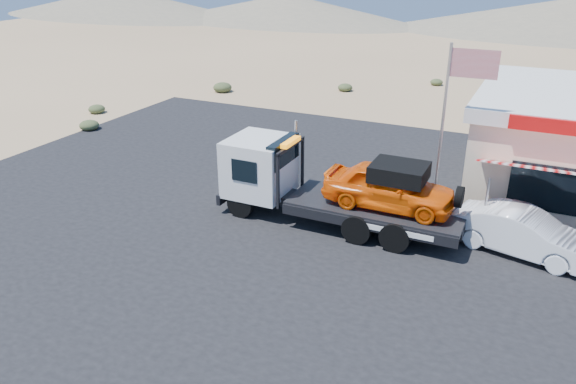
# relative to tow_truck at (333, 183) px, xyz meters

# --- Properties ---
(ground) EXTENTS (120.00, 120.00, 0.00)m
(ground) POSITION_rel_tow_truck_xyz_m (-1.67, -2.54, -1.48)
(ground) COLOR #987A56
(ground) RESTS_ON ground
(asphalt_lot) EXTENTS (32.00, 24.00, 0.02)m
(asphalt_lot) POSITION_rel_tow_truck_xyz_m (0.33, 0.46, -1.47)
(asphalt_lot) COLOR black
(asphalt_lot) RESTS_ON ground
(tow_truck) EXTENTS (8.22, 2.44, 2.75)m
(tow_truck) POSITION_rel_tow_truck_xyz_m (0.00, 0.00, 0.00)
(tow_truck) COLOR black
(tow_truck) RESTS_ON asphalt_lot
(white_sedan) EXTENTS (4.45, 2.39, 1.39)m
(white_sedan) POSITION_rel_tow_truck_xyz_m (6.05, 0.50, -0.76)
(white_sedan) COLOR white
(white_sedan) RESTS_ON asphalt_lot
(flagpole) EXTENTS (1.55, 0.10, 6.00)m
(flagpole) POSITION_rel_tow_truck_xyz_m (3.26, 1.96, 2.28)
(flagpole) COLOR #99999E
(flagpole) RESTS_ON asphalt_lot
(desert_scrub) EXTENTS (23.34, 34.12, 0.66)m
(desert_scrub) POSITION_rel_tow_truck_xyz_m (-14.93, 6.80, -1.20)
(desert_scrub) COLOR #303F22
(desert_scrub) RESTS_ON ground
(distant_hills) EXTENTS (126.00, 48.00, 4.20)m
(distant_hills) POSITION_rel_tow_truck_xyz_m (-11.44, 52.61, 0.41)
(distant_hills) COLOR #726B59
(distant_hills) RESTS_ON ground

